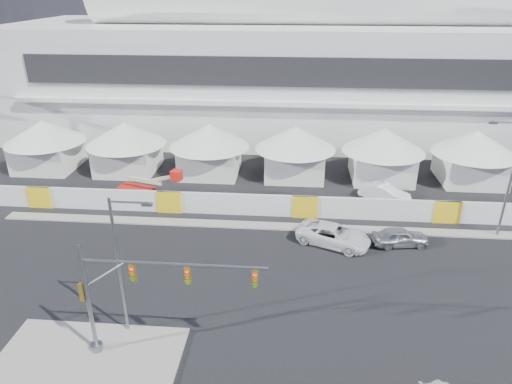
# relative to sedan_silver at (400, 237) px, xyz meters

# --- Properties ---
(ground) EXTENTS (160.00, 160.00, 0.00)m
(ground) POSITION_rel_sedan_silver_xyz_m (-13.32, -10.38, -0.73)
(ground) COLOR black
(ground) RESTS_ON ground
(median_island) EXTENTS (10.00, 5.00, 0.15)m
(median_island) POSITION_rel_sedan_silver_xyz_m (-19.32, -13.38, -0.66)
(median_island) COLOR gray
(median_island) RESTS_ON ground
(far_curb) EXTENTS (80.00, 1.20, 0.12)m
(far_curb) POSITION_rel_sedan_silver_xyz_m (6.68, 2.12, -0.67)
(far_curb) COLOR gray
(far_curb) RESTS_ON ground
(stadium) EXTENTS (80.00, 24.80, 21.98)m
(stadium) POSITION_rel_sedan_silver_xyz_m (-4.61, 31.13, 8.72)
(stadium) COLOR silver
(stadium) RESTS_ON ground
(tent_row) EXTENTS (53.40, 8.40, 5.40)m
(tent_row) POSITION_rel_sedan_silver_xyz_m (-12.82, 13.62, 2.41)
(tent_row) COLOR silver
(tent_row) RESTS_ON ground
(hoarding_fence) EXTENTS (70.00, 0.25, 2.00)m
(hoarding_fence) POSITION_rel_sedan_silver_xyz_m (-7.32, 4.12, 0.27)
(hoarding_fence) COLOR silver
(hoarding_fence) RESTS_ON ground
(sedan_silver) EXTENTS (2.34, 4.52, 1.47)m
(sedan_silver) POSITION_rel_sedan_silver_xyz_m (0.00, 0.00, 0.00)
(sedan_silver) COLOR #B0AFB5
(sedan_silver) RESTS_ON ground
(pickup_curb) EXTENTS (4.66, 6.32, 1.60)m
(pickup_curb) POSITION_rel_sedan_silver_xyz_m (-5.16, -0.27, 0.06)
(pickup_curb) COLOR white
(pickup_curb) RESTS_ON ground
(lot_car_a) EXTENTS (3.73, 4.87, 1.54)m
(lot_car_a) POSITION_rel_sedan_silver_xyz_m (0.19, 8.12, 0.04)
(lot_car_a) COLOR white
(lot_car_a) RESTS_ON ground
(traffic_mast) EXTENTS (9.81, 0.66, 6.75)m
(traffic_mast) POSITION_rel_sedan_silver_xyz_m (-16.88, -12.99, 3.23)
(traffic_mast) COLOR slate
(traffic_mast) RESTS_ON median_island
(streetlight_median) EXTENTS (2.36, 0.24, 8.52)m
(streetlight_median) POSITION_rel_sedan_silver_xyz_m (-17.71, -11.18, 4.31)
(streetlight_median) COLOR slate
(streetlight_median) RESTS_ON median_island
(streetlight_curb) EXTENTS (2.88, 0.65, 9.73)m
(streetlight_curb) POSITION_rel_sedan_silver_xyz_m (7.99, 2.12, 4.91)
(streetlight_curb) COLOR slate
(streetlight_curb) RESTS_ON ground
(boom_lift) EXTENTS (6.96, 2.43, 3.43)m
(boom_lift) POSITION_rel_sedan_silver_xyz_m (-22.66, 6.87, 0.19)
(boom_lift) COLOR red
(boom_lift) RESTS_ON ground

